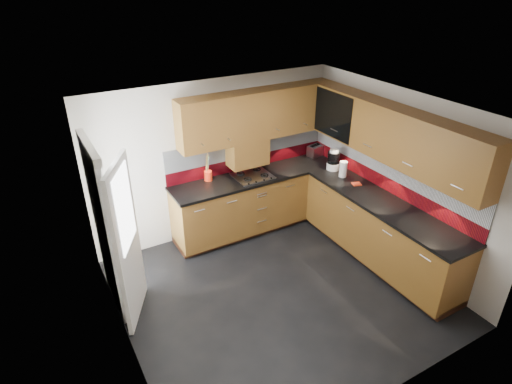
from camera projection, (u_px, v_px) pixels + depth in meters
room at (281, 190)px, 4.87m from camera, size 4.00×3.80×2.64m
base_cabinets at (313, 217)px, 6.38m from camera, size 2.70×3.20×0.95m
countertop at (315, 189)px, 6.14m from camera, size 2.72×3.22×0.04m
backsplash at (320, 162)px, 6.28m from camera, size 2.70×3.20×0.54m
upper_cabinets at (327, 124)px, 5.85m from camera, size 2.50×3.20×0.72m
extractor_hood at (247, 152)px, 6.42m from camera, size 0.60×0.33×0.40m
glass_cabinet at (341, 112)px, 6.26m from camera, size 0.32×0.80×0.66m
back_door at (114, 236)px, 4.88m from camera, size 0.42×1.19×2.04m
gas_hob at (253, 176)px, 6.45m from camera, size 0.55×0.49×0.04m
utensil_pot at (208, 174)px, 6.31m from camera, size 0.12×0.12×0.42m
toaster at (315, 151)px, 7.12m from camera, size 0.29×0.21×0.19m
food_processor at (333, 160)px, 6.62m from camera, size 0.20×0.20×0.33m
paper_towel at (343, 169)px, 6.41m from camera, size 0.14×0.14×0.24m
orange_cloth at (357, 184)px, 6.22m from camera, size 0.15×0.14×0.01m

